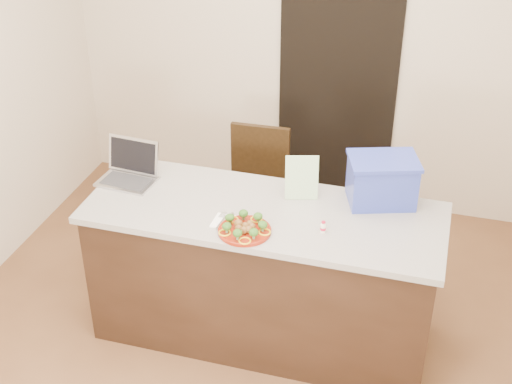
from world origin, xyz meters
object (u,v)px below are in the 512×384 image
(island, at_px, (263,274))
(laptop, at_px, (130,169))
(napkin, at_px, (226,222))
(plate, at_px, (245,230))
(yogurt_bottle, at_px, (323,228))
(blue_box, at_px, (382,180))
(chair, at_px, (256,184))

(island, relative_size, laptop, 5.83)
(napkin, bearing_deg, plate, -26.81)
(island, xyz_separation_m, yogurt_bottle, (0.37, -0.12, 0.48))
(plate, xyz_separation_m, blue_box, (0.66, 0.52, 0.13))
(plate, relative_size, napkin, 1.99)
(laptop, height_order, chair, laptop)
(laptop, height_order, blue_box, blue_box)
(laptop, xyz_separation_m, blue_box, (1.50, 0.15, 0.08))
(napkin, distance_m, laptop, 0.78)
(yogurt_bottle, height_order, laptop, laptop)
(plate, height_order, laptop, laptop)
(island, relative_size, yogurt_bottle, 31.30)
(plate, distance_m, laptop, 0.92)
(island, bearing_deg, yogurt_bottle, -18.09)
(laptop, xyz_separation_m, chair, (0.58, 0.76, -0.44))
(island, xyz_separation_m, chair, (-0.30, 0.88, 0.08))
(napkin, bearing_deg, yogurt_bottle, 6.08)
(blue_box, xyz_separation_m, chair, (-0.92, 0.61, -0.52))
(island, height_order, plate, plate)
(napkin, distance_m, yogurt_bottle, 0.54)
(napkin, relative_size, yogurt_bottle, 2.22)
(laptop, bearing_deg, yogurt_bottle, -6.32)
(yogurt_bottle, xyz_separation_m, laptop, (-1.25, 0.24, 0.04))
(island, bearing_deg, blue_box, 23.95)
(island, relative_size, blue_box, 4.51)
(plate, relative_size, laptop, 0.82)
(yogurt_bottle, relative_size, laptop, 0.19)
(chair, bearing_deg, laptop, -129.10)
(island, distance_m, laptop, 1.03)
(yogurt_bottle, relative_size, chair, 0.07)
(island, distance_m, chair, 0.94)
(laptop, bearing_deg, napkin, -18.15)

